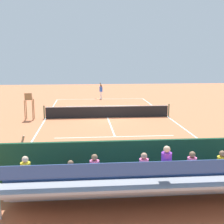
{
  "coord_description": "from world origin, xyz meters",
  "views": [
    {
      "loc": [
        1.86,
        24.52,
        4.99
      ],
      "look_at": [
        0.0,
        4.0,
        1.2
      ],
      "focal_mm": 49.21,
      "sensor_mm": 36.0,
      "label": 1
    }
  ],
  "objects": [
    {
      "name": "umpire_chair",
      "position": [
        6.2,
        0.31,
        1.31
      ],
      "size": [
        0.67,
        0.67,
        2.14
      ],
      "color": "olive",
      "rests_on": "ground"
    },
    {
      "name": "equipment_bag",
      "position": [
        -1.49,
        13.4,
        0.18
      ],
      "size": [
        0.9,
        0.36,
        0.36
      ],
      "primitive_type": "cube",
      "color": "#334C8C",
      "rests_on": "ground"
    },
    {
      "name": "court_line_markings",
      "position": [
        0.0,
        -0.04,
        0.0
      ],
      "size": [
        10.1,
        22.2,
        0.01
      ],
      "color": "white",
      "rests_on": "ground"
    },
    {
      "name": "line_judge",
      "position": [
        4.37,
        12.85,
        1.02
      ],
      "size": [
        0.43,
        0.55,
        1.93
      ],
      "color": "#232328",
      "rests_on": "ground"
    },
    {
      "name": "backdrop_wall",
      "position": [
        0.0,
        14.0,
        1.0
      ],
      "size": [
        18.0,
        0.16,
        2.0
      ],
      "primitive_type": "cube",
      "color": "#194228",
      "rests_on": "ground"
    },
    {
      "name": "tennis_player",
      "position": [
        -0.08,
        -11.16,
        1.02
      ],
      "size": [
        0.41,
        0.55,
        1.93
      ],
      "color": "white",
      "rests_on": "ground"
    },
    {
      "name": "courtside_bench",
      "position": [
        -3.3,
        13.27,
        0.56
      ],
      "size": [
        1.8,
        0.4,
        0.93
      ],
      "color": "#234C2D",
      "rests_on": "ground"
    },
    {
      "name": "ground_plane",
      "position": [
        0.0,
        0.0,
        0.0
      ],
      "size": [
        60.0,
        60.0,
        0.0
      ],
      "primitive_type": "plane",
      "color": "#CC7047"
    },
    {
      "name": "tennis_racket",
      "position": [
        0.36,
        -11.08,
        0.01
      ],
      "size": [
        0.56,
        0.45,
        0.03
      ],
      "color": "black",
      "rests_on": "ground"
    },
    {
      "name": "bleacher_stand",
      "position": [
        0.06,
        15.36,
        0.94
      ],
      "size": [
        9.06,
        2.4,
        2.48
      ],
      "color": "#9EA0A5",
      "rests_on": "ground"
    },
    {
      "name": "tennis_ball_near",
      "position": [
        -0.65,
        -8.55,
        0.03
      ],
      "size": [
        0.07,
        0.07,
        0.07
      ],
      "primitive_type": "sphere",
      "color": "#CCDB33",
      "rests_on": "ground"
    },
    {
      "name": "tennis_net",
      "position": [
        0.0,
        0.0,
        0.5
      ],
      "size": [
        10.3,
        0.1,
        1.07
      ],
      "color": "black",
      "rests_on": "ground"
    },
    {
      "name": "tennis_ball_far",
      "position": [
        -2.57,
        -7.91,
        0.03
      ],
      "size": [
        0.07,
        0.07,
        0.07
      ],
      "primitive_type": "sphere",
      "color": "#CCDB33",
      "rests_on": "ground"
    }
  ]
}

